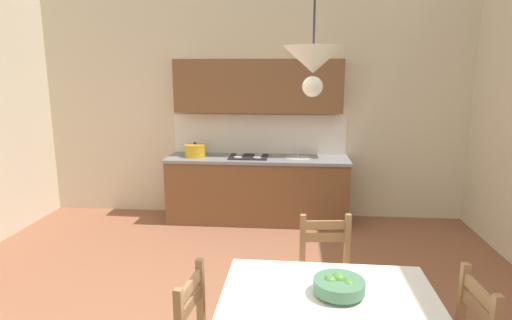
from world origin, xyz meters
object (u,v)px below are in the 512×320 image
(dining_chair_kitchen_side, at_px, (327,280))
(pendant_lamp, at_px, (313,62))
(fruit_bowl, at_px, (339,285))
(kitchen_cabinetry, at_px, (257,160))

(dining_chair_kitchen_side, distance_m, pendant_lamp, 1.83)
(fruit_bowl, distance_m, pendant_lamp, 1.28)
(dining_chair_kitchen_side, relative_size, fruit_bowl, 3.10)
(kitchen_cabinetry, distance_m, pendant_lamp, 3.59)
(dining_chair_kitchen_side, relative_size, pendant_lamp, 1.16)
(kitchen_cabinetry, distance_m, fruit_bowl, 3.41)
(kitchen_cabinetry, relative_size, fruit_bowl, 8.22)
(dining_chair_kitchen_side, height_order, fruit_bowl, dining_chair_kitchen_side)
(fruit_bowl, relative_size, pendant_lamp, 0.37)
(fruit_bowl, bearing_deg, pendant_lamp, -179.66)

